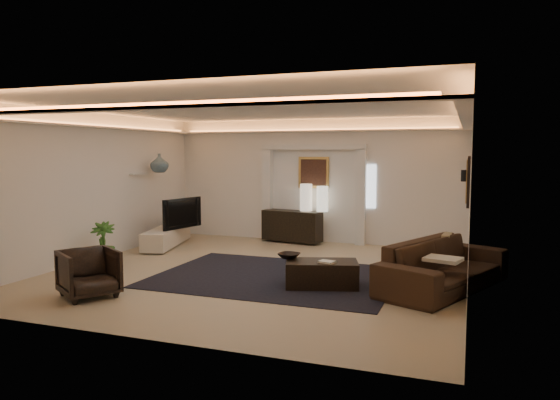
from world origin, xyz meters
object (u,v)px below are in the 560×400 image
(coffee_table, at_px, (322,274))
(armchair, at_px, (89,273))
(sofa, at_px, (444,265))
(console, at_px, (292,226))

(coffee_table, bearing_deg, armchair, -167.72)
(armchair, bearing_deg, sofa, -33.24)
(armchair, bearing_deg, coffee_table, -28.41)
(sofa, height_order, coffee_table, sofa)
(sofa, height_order, armchair, sofa)
(sofa, bearing_deg, console, 72.00)
(sofa, xyz_separation_m, armchair, (-4.89, -2.24, -0.02))
(console, height_order, coffee_table, console)
(coffee_table, distance_m, armchair, 3.53)
(armchair, bearing_deg, console, 18.59)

